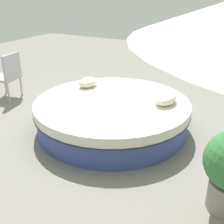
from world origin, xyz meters
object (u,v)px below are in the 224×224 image
(round_bed, at_px, (112,114))
(throw_pillow_1, at_px, (88,82))
(patio_chair, at_px, (8,73))
(throw_pillow_0, at_px, (166,98))

(round_bed, height_order, throw_pillow_1, throw_pillow_1)
(round_bed, relative_size, throw_pillow_1, 6.13)
(patio_chair, bearing_deg, round_bed, -104.86)
(throw_pillow_1, xyz_separation_m, patio_chair, (0.18, -1.90, -0.04))
(throw_pillow_1, bearing_deg, round_bed, 60.84)
(round_bed, xyz_separation_m, throw_pillow_0, (-0.30, 0.81, 0.34))
(round_bed, bearing_deg, patio_chair, -95.02)
(throw_pillow_0, bearing_deg, throw_pillow_1, -93.93)
(round_bed, xyz_separation_m, patio_chair, (-0.23, -2.63, 0.30))
(throw_pillow_0, xyz_separation_m, patio_chair, (0.07, -3.45, -0.05))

